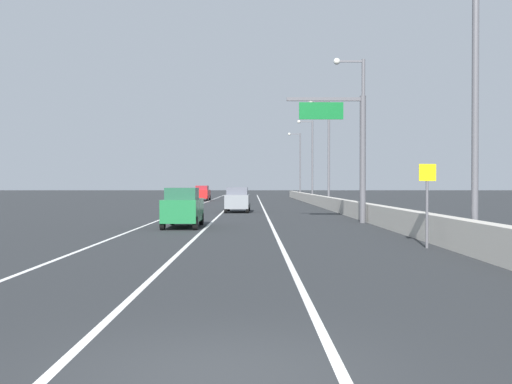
% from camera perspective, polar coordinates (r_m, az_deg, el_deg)
% --- Properties ---
extents(ground_plane, '(320.00, 320.00, 0.00)m').
position_cam_1_polar(ground_plane, '(71.00, -0.73, -1.10)').
color(ground_plane, '#26282B').
extents(lane_stripe_left, '(0.16, 130.00, 0.00)m').
position_cam_1_polar(lane_stripe_left, '(62.29, -5.84, -1.36)').
color(lane_stripe_left, silver).
rests_on(lane_stripe_left, ground_plane).
extents(lane_stripe_center, '(0.16, 130.00, 0.00)m').
position_cam_1_polar(lane_stripe_center, '(62.05, -2.62, -1.36)').
color(lane_stripe_center, silver).
rests_on(lane_stripe_center, ground_plane).
extents(lane_stripe_right, '(0.16, 130.00, 0.00)m').
position_cam_1_polar(lane_stripe_right, '(62.01, 0.61, -1.36)').
color(lane_stripe_right, silver).
rests_on(lane_stripe_right, ground_plane).
extents(jersey_barrier_right, '(0.60, 120.00, 1.10)m').
position_cam_1_polar(jersey_barrier_right, '(47.53, 8.25, -1.35)').
color(jersey_barrier_right, '#B2ADA3').
rests_on(jersey_barrier_right, ground_plane).
extents(overhead_sign_gantry, '(4.68, 0.36, 7.50)m').
position_cam_1_polar(overhead_sign_gantry, '(35.18, 9.13, 4.73)').
color(overhead_sign_gantry, '#47474C').
rests_on(overhead_sign_gantry, ground_plane).
extents(speed_advisory_sign, '(0.60, 0.11, 3.00)m').
position_cam_1_polar(speed_advisory_sign, '(21.77, 16.26, -0.64)').
color(speed_advisory_sign, '#4C4C51').
rests_on(speed_advisory_sign, ground_plane).
extents(lamp_post_right_near, '(2.14, 0.44, 10.83)m').
position_cam_1_polar(lamp_post_right_near, '(22.40, 19.91, 10.72)').
color(lamp_post_right_near, '#4C4C51').
rests_on(lamp_post_right_near, ground_plane).
extents(lamp_post_right_second, '(2.14, 0.44, 10.83)m').
position_cam_1_polar(lamp_post_right_second, '(40.63, 10.02, 6.23)').
color(lamp_post_right_second, '#4C4C51').
rests_on(lamp_post_right_second, ground_plane).
extents(lamp_post_right_third, '(2.14, 0.44, 10.83)m').
position_cam_1_polar(lamp_post_right_third, '(59.47, 6.84, 4.49)').
color(lamp_post_right_third, '#4C4C51').
rests_on(lamp_post_right_third, ground_plane).
extents(lamp_post_right_fourth, '(2.14, 0.44, 10.83)m').
position_cam_1_polar(lamp_post_right_fourth, '(78.44, 5.31, 3.58)').
color(lamp_post_right_fourth, '#4C4C51').
rests_on(lamp_post_right_fourth, ground_plane).
extents(lamp_post_right_fifth, '(2.14, 0.44, 10.83)m').
position_cam_1_polar(lamp_post_right_fifth, '(97.43, 4.16, 3.03)').
color(lamp_post_right_fifth, '#4C4C51').
rests_on(lamp_post_right_fifth, ground_plane).
extents(car_red_0, '(2.03, 4.71, 2.11)m').
position_cam_1_polar(car_red_0, '(83.44, -5.22, -0.11)').
color(car_red_0, red).
rests_on(car_red_0, ground_plane).
extents(car_gray_1, '(2.04, 4.55, 2.05)m').
position_cam_1_polar(car_gray_1, '(48.13, -1.80, -0.76)').
color(car_gray_1, slate).
rests_on(car_gray_1, ground_plane).
extents(car_green_2, '(1.86, 4.61, 2.10)m').
position_cam_1_polar(car_green_2, '(31.26, -7.10, -1.52)').
color(car_green_2, '#196033').
rests_on(car_green_2, ground_plane).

